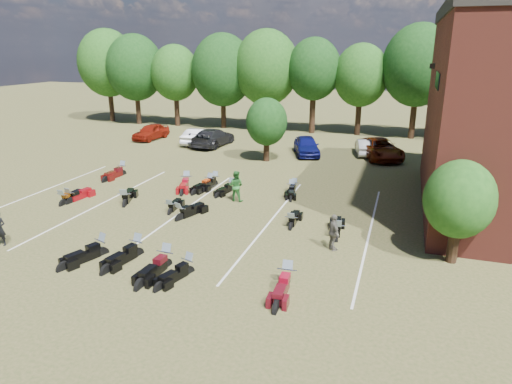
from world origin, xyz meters
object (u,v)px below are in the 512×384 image
at_px(car_4, 307,146).
at_px(person_green, 236,186).
at_px(motorcycle_14, 123,175).
at_px(person_grey, 333,232).
at_px(motorcycle_7, 70,203).
at_px(motorcycle_3, 102,255).
at_px(car_0, 151,132).

height_order(car_4, person_green, person_green).
bearing_deg(motorcycle_14, person_grey, -22.12).
relative_size(car_4, motorcycle_7, 1.94).
relative_size(person_green, motorcycle_3, 0.75).
xyz_separation_m(car_4, person_green, (-1.37, -12.97, 0.13)).
height_order(person_grey, motorcycle_3, person_grey).
bearing_deg(motorcycle_3, car_4, 98.56).
xyz_separation_m(person_grey, motorcycle_7, (-15.38, 1.63, -0.83)).
relative_size(car_4, motorcycle_14, 1.84).
bearing_deg(person_grey, car_0, 11.49).
bearing_deg(motorcycle_7, motorcycle_3, 143.81).
bearing_deg(car_4, motorcycle_7, -142.03).
distance_m(person_green, person_grey, 8.16).
relative_size(motorcycle_7, motorcycle_14, 0.95).
xyz_separation_m(car_4, motorcycle_14, (-10.94, -10.21, -0.78)).
xyz_separation_m(motorcycle_7, motorcycle_14, (-0.63, 6.15, 0.00)).
bearing_deg(car_0, motorcycle_7, -68.13).
height_order(car_0, motorcycle_7, car_0).
bearing_deg(car_4, car_0, 153.54).
xyz_separation_m(car_0, car_4, (15.73, -1.83, 0.03)).
xyz_separation_m(motorcycle_3, motorcycle_14, (-6.59, 11.41, 0.00)).
relative_size(person_grey, motorcycle_7, 0.71).
distance_m(motorcycle_7, motorcycle_14, 6.18).
bearing_deg(motorcycle_7, motorcycle_14, -78.88).
bearing_deg(car_0, motorcycle_3, -58.84).
bearing_deg(person_grey, motorcycle_7, 49.06).
height_order(car_4, person_grey, person_grey).
distance_m(person_green, motorcycle_14, 10.00).
bearing_deg(person_green, car_0, -44.68).
distance_m(car_0, car_4, 15.84).
bearing_deg(person_green, motorcycle_7, 21.93).
distance_m(car_4, motorcycle_14, 14.98).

